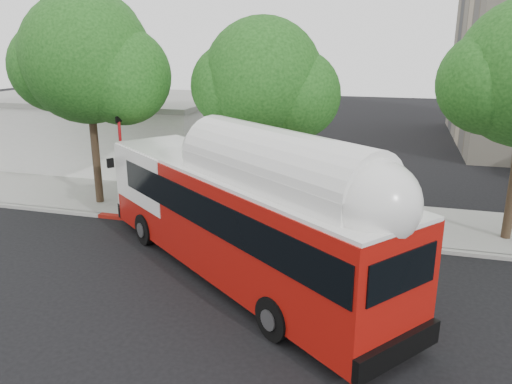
{
  "coord_description": "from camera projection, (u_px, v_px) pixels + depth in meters",
  "views": [
    {
      "loc": [
        4.56,
        -14.51,
        7.53
      ],
      "look_at": [
        -0.44,
        3.0,
        2.05
      ],
      "focal_mm": 35.0,
      "sensor_mm": 36.0,
      "label": 1
    }
  ],
  "objects": [
    {
      "name": "sidewalk",
      "position": [
        286.0,
        213.0,
        22.69
      ],
      "size": [
        60.0,
        5.0,
        0.15
      ],
      "primitive_type": "cube",
      "color": "gray",
      "rests_on": "ground"
    },
    {
      "name": "ground",
      "position": [
        244.0,
        276.0,
        16.73
      ],
      "size": [
        120.0,
        120.0,
        0.0
      ],
      "primitive_type": "plane",
      "color": "black",
      "rests_on": "ground"
    },
    {
      "name": "street_tree_left",
      "position": [
        97.0,
        64.0,
        22.19
      ],
      "size": [
        6.67,
        5.8,
        9.74
      ],
      "color": "#2D2116",
      "rests_on": "ground"
    },
    {
      "name": "low_commercial_bldg",
      "position": [
        103.0,
        128.0,
        32.68
      ],
      "size": [
        16.2,
        10.2,
        4.25
      ],
      "color": "silver",
      "rests_on": "ground"
    },
    {
      "name": "red_curb_segment",
      "position": [
        204.0,
        226.0,
        21.08
      ],
      "size": [
        10.0,
        0.32,
        0.16
      ],
      "primitive_type": "cube",
      "color": "maroon",
      "rests_on": "ground"
    },
    {
      "name": "signal_pole",
      "position": [
        122.0,
        166.0,
        21.91
      ],
      "size": [
        0.13,
        0.43,
        4.51
      ],
      "color": "#A41117",
      "rests_on": "ground"
    },
    {
      "name": "street_tree_mid",
      "position": [
        273.0,
        83.0,
        20.76
      ],
      "size": [
        5.75,
        5.0,
        8.62
      ],
      "color": "#2D2116",
      "rests_on": "ground"
    },
    {
      "name": "transit_bus",
      "position": [
        237.0,
        220.0,
        16.22
      ],
      "size": [
        12.74,
        10.64,
        4.21
      ],
      "rotation": [
        0.0,
        0.0,
        -0.66
      ],
      "color": "#A2110B",
      "rests_on": "ground"
    },
    {
      "name": "curb_strip",
      "position": [
        272.0,
        233.0,
        20.3
      ],
      "size": [
        60.0,
        0.3,
        0.15
      ],
      "primitive_type": "cube",
      "color": "gray",
      "rests_on": "ground"
    }
  ]
}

